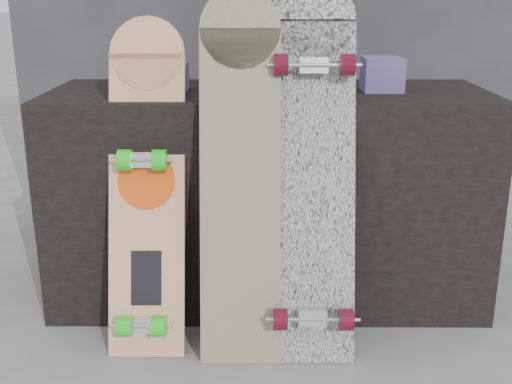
{
  "coord_description": "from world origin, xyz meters",
  "views": [
    {
      "loc": [
        -0.03,
        -1.84,
        1.16
      ],
      "look_at": [
        -0.04,
        0.2,
        0.51
      ],
      "focal_mm": 45.0,
      "sensor_mm": 36.0,
      "label": 1
    }
  ],
  "objects_px": {
    "vendor_table": "(268,195)",
    "longboard_cascadia": "(312,163)",
    "longboard_celtic": "(240,166)",
    "skateboard_dark": "(144,228)",
    "longboard_geisha": "(147,176)"
  },
  "relations": [
    {
      "from": "longboard_cascadia",
      "to": "longboard_celtic",
      "type": "bearing_deg",
      "value": -173.36
    },
    {
      "from": "vendor_table",
      "to": "longboard_geisha",
      "type": "xyz_separation_m",
      "value": [
        -0.4,
        -0.31,
        0.17
      ]
    },
    {
      "from": "vendor_table",
      "to": "longboard_cascadia",
      "type": "xyz_separation_m",
      "value": [
        0.14,
        -0.36,
        0.22
      ]
    },
    {
      "from": "longboard_cascadia",
      "to": "longboard_geisha",
      "type": "bearing_deg",
      "value": 175.64
    },
    {
      "from": "vendor_table",
      "to": "longboard_celtic",
      "type": "xyz_separation_m",
      "value": [
        -0.09,
        -0.38,
        0.22
      ]
    },
    {
      "from": "vendor_table",
      "to": "skateboard_dark",
      "type": "bearing_deg",
      "value": -138.17
    },
    {
      "from": "longboard_geisha",
      "to": "vendor_table",
      "type": "bearing_deg",
      "value": 37.88
    },
    {
      "from": "vendor_table",
      "to": "longboard_celtic",
      "type": "bearing_deg",
      "value": -103.83
    },
    {
      "from": "longboard_celtic",
      "to": "longboard_cascadia",
      "type": "xyz_separation_m",
      "value": [
        0.23,
        0.03,
        0.0
      ]
    },
    {
      "from": "longboard_celtic",
      "to": "longboard_cascadia",
      "type": "bearing_deg",
      "value": 6.64
    },
    {
      "from": "longboard_geisha",
      "to": "longboard_cascadia",
      "type": "height_order",
      "value": "longboard_cascadia"
    },
    {
      "from": "skateboard_dark",
      "to": "longboard_cascadia",
      "type": "bearing_deg",
      "value": 1.33
    },
    {
      "from": "longboard_geisha",
      "to": "longboard_celtic",
      "type": "bearing_deg",
      "value": -12.38
    },
    {
      "from": "vendor_table",
      "to": "longboard_geisha",
      "type": "relative_size",
      "value": 1.49
    },
    {
      "from": "longboard_geisha",
      "to": "longboard_celtic",
      "type": "xyz_separation_m",
      "value": [
        0.31,
        -0.07,
        0.05
      ]
    }
  ]
}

